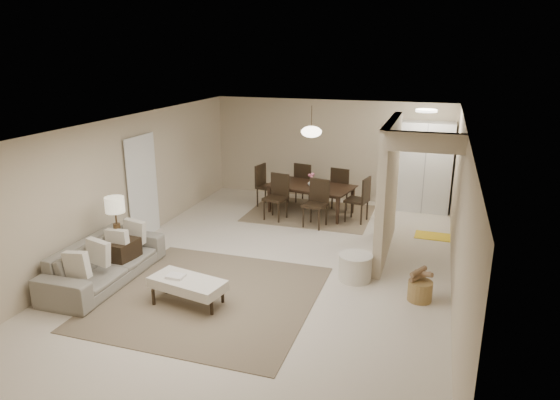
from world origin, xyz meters
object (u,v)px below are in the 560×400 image
(round_pouf, at_px, (355,267))
(wicker_basket, at_px, (420,291))
(side_table, at_px, (120,257))
(dining_table, at_px, (310,200))
(ottoman_bench, at_px, (187,284))
(sofa, at_px, (105,262))
(pantry_cabinet, at_px, (425,167))

(round_pouf, bearing_deg, wicker_basket, -21.42)
(side_table, distance_m, round_pouf, 3.99)
(dining_table, bearing_deg, ottoman_bench, -86.13)
(round_pouf, height_order, wicker_basket, round_pouf)
(sofa, distance_m, ottoman_bench, 1.70)
(pantry_cabinet, xyz_separation_m, ottoman_bench, (-3.12, -5.86, -0.72))
(pantry_cabinet, height_order, dining_table, pantry_cabinet)
(ottoman_bench, relative_size, wicker_basket, 3.33)
(sofa, bearing_deg, ottoman_bench, -100.89)
(dining_table, bearing_deg, pantry_cabinet, 35.39)
(pantry_cabinet, bearing_deg, dining_table, -156.22)
(ottoman_bench, distance_m, wicker_basket, 3.52)
(side_table, height_order, dining_table, dining_table)
(side_table, xyz_separation_m, wicker_basket, (4.93, 0.55, -0.14))
(ottoman_bench, xyz_separation_m, round_pouf, (2.24, 1.61, -0.11))
(sofa, relative_size, wicker_basket, 6.31)
(sofa, height_order, wicker_basket, sofa)
(pantry_cabinet, distance_m, sofa, 7.38)
(pantry_cabinet, height_order, ottoman_bench, pantry_cabinet)
(ottoman_bench, relative_size, round_pouf, 2.18)
(round_pouf, bearing_deg, sofa, -161.55)
(pantry_cabinet, relative_size, wicker_basket, 5.70)
(sofa, xyz_separation_m, side_table, (0.05, 0.34, -0.04))
(sofa, height_order, round_pouf, sofa)
(sofa, bearing_deg, round_pouf, -72.30)
(ottoman_bench, height_order, dining_table, dining_table)
(pantry_cabinet, distance_m, wicker_basket, 4.76)
(dining_table, bearing_deg, wicker_basket, -41.77)
(ottoman_bench, bearing_deg, sofa, -179.17)
(ottoman_bench, height_order, wicker_basket, ottoman_bench)
(dining_table, bearing_deg, sofa, -105.88)
(round_pouf, xyz_separation_m, dining_table, (-1.60, 3.16, 0.12))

